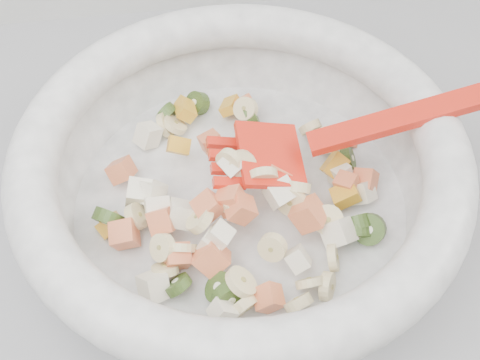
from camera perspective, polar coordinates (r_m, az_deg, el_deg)
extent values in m
cube|color=gray|center=(1.00, 4.92, -15.35)|extent=(2.00, 0.60, 0.90)
cylinder|color=white|center=(0.56, 0.00, -2.46)|extent=(0.32, 0.32, 0.02)
torus|color=white|center=(0.50, 0.00, 2.47)|extent=(0.39, 0.39, 0.04)
cylinder|color=beige|center=(0.51, -1.01, 1.74)|extent=(0.03, 0.03, 0.03)
cylinder|color=beige|center=(0.51, -5.60, -6.42)|extent=(0.03, 0.03, 0.03)
cylinder|color=beige|center=(0.51, 0.19, 1.50)|extent=(0.03, 0.02, 0.03)
cylinder|color=beige|center=(0.52, 5.40, -0.66)|extent=(0.03, 0.03, 0.03)
cylinder|color=beige|center=(0.61, -7.07, 5.20)|extent=(0.02, 0.03, 0.03)
cylinder|color=beige|center=(0.48, 0.12, -9.65)|extent=(0.03, 0.03, 0.03)
cylinder|color=beige|center=(0.52, 4.87, -2.03)|extent=(0.03, 0.03, 0.03)
cylinder|color=beige|center=(0.51, 2.16, 0.31)|extent=(0.03, 0.01, 0.03)
cylinder|color=beige|center=(0.50, -7.11, -8.40)|extent=(0.02, 0.02, 0.02)
cylinder|color=beige|center=(0.53, -9.78, -3.44)|extent=(0.02, 0.03, 0.03)
cylinder|color=beige|center=(0.48, 5.57, -11.56)|extent=(0.03, 0.02, 0.03)
cylinder|color=beige|center=(0.60, -6.20, 5.21)|extent=(0.03, 0.03, 0.02)
cylinder|color=beige|center=(0.50, 6.63, -9.63)|extent=(0.03, 0.02, 0.03)
cylinder|color=beige|center=(0.49, 3.09, -6.39)|extent=(0.03, 0.02, 0.03)
cylinder|color=beige|center=(0.50, 8.28, -9.96)|extent=(0.02, 0.03, 0.04)
cylinder|color=beige|center=(0.49, 0.42, -11.78)|extent=(0.03, 0.02, 0.02)
cylinder|color=beige|center=(0.50, -3.84, -3.72)|extent=(0.03, 0.03, 0.03)
cylinder|color=beige|center=(0.50, -0.68, -1.98)|extent=(0.03, 0.03, 0.01)
cylinder|color=beige|center=(0.50, -7.36, -6.38)|extent=(0.03, 0.03, 0.03)
cylinder|color=beige|center=(0.60, 0.54, 6.75)|extent=(0.03, 0.03, 0.03)
cylinder|color=beige|center=(0.52, 8.31, -3.75)|extent=(0.04, 0.03, 0.03)
cylinder|color=beige|center=(0.51, 8.82, -7.31)|extent=(0.01, 0.03, 0.03)
cylinder|color=beige|center=(0.60, 6.67, 4.98)|extent=(0.03, 0.03, 0.03)
cylinder|color=beige|center=(0.59, 8.24, 3.79)|extent=(0.04, 0.03, 0.03)
cube|color=#FF9450|center=(0.50, -0.81, -2.05)|extent=(0.03, 0.03, 0.03)
cube|color=#FF9450|center=(0.56, -2.76, 3.58)|extent=(0.03, 0.03, 0.03)
cube|color=#FF9450|center=(0.49, 2.74, -11.07)|extent=(0.03, 0.02, 0.03)
cube|color=#FF9450|center=(0.53, 3.68, 0.72)|extent=(0.03, 0.03, 0.03)
cube|color=#FF9450|center=(0.55, 0.90, 3.66)|extent=(0.03, 0.03, 0.03)
cube|color=#FF9450|center=(0.62, 0.40, 7.13)|extent=(0.02, 0.03, 0.03)
cube|color=#FF9450|center=(0.52, -10.90, -5.08)|extent=(0.03, 0.03, 0.03)
cube|color=#FF9450|center=(0.56, 11.79, -0.04)|extent=(0.03, 0.03, 0.03)
cube|color=#FF9450|center=(0.50, 0.04, -2.69)|extent=(0.03, 0.02, 0.03)
cube|color=#FF9450|center=(0.51, 6.51, -3.24)|extent=(0.04, 0.03, 0.04)
cube|color=#FF9450|center=(0.61, 9.79, 3.96)|extent=(0.03, 0.03, 0.03)
cube|color=#FF9450|center=(0.51, -5.96, -7.16)|extent=(0.02, 0.02, 0.03)
cube|color=#FF9450|center=(0.50, -3.06, -2.52)|extent=(0.03, 0.03, 0.03)
cube|color=#FF9450|center=(0.55, 10.07, -0.28)|extent=(0.03, 0.02, 0.02)
cube|color=#FF9450|center=(0.50, -2.71, -7.36)|extent=(0.03, 0.03, 0.04)
cube|color=#FF9450|center=(0.57, -11.18, 0.92)|extent=(0.03, 0.03, 0.03)
cube|color=#FF9450|center=(0.52, -7.33, -3.79)|extent=(0.03, 0.03, 0.04)
cylinder|color=#5A882D|center=(0.50, -5.91, -9.87)|extent=(0.03, 0.02, 0.03)
cylinder|color=#5A882D|center=(0.61, 1.04, 6.23)|extent=(0.02, 0.04, 0.04)
cylinder|color=#5A882D|center=(0.49, -1.10, -11.04)|extent=(0.04, 0.02, 0.04)
cylinder|color=#5A882D|center=(0.53, 11.05, -4.91)|extent=(0.03, 0.02, 0.03)
cylinder|color=#5A882D|center=(0.53, 11.13, -3.98)|extent=(0.03, 0.03, 0.03)
cylinder|color=#5A882D|center=(0.58, 10.20, 1.94)|extent=(0.02, 0.03, 0.03)
cylinder|color=#5A882D|center=(0.54, -12.39, -3.53)|extent=(0.03, 0.03, 0.03)
cylinder|color=#5A882D|center=(0.49, -1.75, -10.29)|extent=(0.03, 0.03, 0.03)
cylinder|color=#5A882D|center=(0.63, -4.05, 7.29)|extent=(0.03, 0.03, 0.03)
cylinder|color=#5A882D|center=(0.62, -6.92, 6.30)|extent=(0.03, 0.03, 0.03)
cylinder|color=#5A882D|center=(0.53, 12.18, -4.58)|extent=(0.04, 0.03, 0.04)
cube|color=white|center=(0.49, -2.03, -5.35)|extent=(0.03, 0.03, 0.03)
cube|color=white|center=(0.52, -0.82, 1.37)|extent=(0.03, 0.03, 0.03)
cube|color=white|center=(0.52, -5.75, -3.20)|extent=(0.03, 0.03, 0.03)
cube|color=white|center=(0.50, 5.53, -7.48)|extent=(0.03, 0.03, 0.03)
cube|color=white|center=(0.50, -8.22, -9.98)|extent=(0.03, 0.03, 0.03)
cube|color=white|center=(0.54, -9.58, -1.22)|extent=(0.03, 0.03, 0.03)
cube|color=white|center=(0.60, -8.72, 4.22)|extent=(0.03, 0.03, 0.03)
cube|color=white|center=(0.52, 3.84, -1.23)|extent=(0.03, 0.03, 0.03)
cube|color=white|center=(0.56, 9.43, 0.53)|extent=(0.03, 0.03, 0.03)
cube|color=white|center=(0.52, 9.32, -5.01)|extent=(0.03, 0.03, 0.04)
cube|color=white|center=(0.50, -2.70, -5.99)|extent=(0.03, 0.03, 0.02)
cube|color=white|center=(0.54, -8.37, -1.22)|extent=(0.03, 0.03, 0.03)
cube|color=white|center=(0.53, -7.86, -2.61)|extent=(0.02, 0.03, 0.03)
cube|color=white|center=(0.48, -1.67, -12.43)|extent=(0.03, 0.02, 0.03)
cube|color=white|center=(0.56, 11.56, -1.16)|extent=(0.03, 0.03, 0.03)
cube|color=gold|center=(0.61, -5.19, 6.69)|extent=(0.02, 0.03, 0.02)
cube|color=gold|center=(0.55, 2.82, 3.15)|extent=(0.02, 0.03, 0.02)
cube|color=gold|center=(0.54, 9.96, -1.39)|extent=(0.03, 0.02, 0.02)
cube|color=gold|center=(0.54, -12.19, -4.19)|extent=(0.03, 0.03, 0.03)
cube|color=gold|center=(0.56, 8.99, 1.40)|extent=(0.03, 0.03, 0.03)
cube|color=gold|center=(0.57, -5.84, 3.26)|extent=(0.03, 0.02, 0.02)
cube|color=gold|center=(0.62, -0.95, 7.06)|extent=(0.03, 0.03, 0.02)
cube|color=red|center=(0.53, 2.88, 2.38)|extent=(0.06, 0.07, 0.03)
cube|color=red|center=(0.54, -1.68, 3.54)|extent=(0.03, 0.01, 0.01)
cube|color=red|center=(0.53, -1.46, 2.31)|extent=(0.03, 0.01, 0.01)
cube|color=red|center=(0.52, -1.23, 1.03)|extent=(0.03, 0.01, 0.01)
cube|color=red|center=(0.51, -0.99, -0.29)|extent=(0.03, 0.01, 0.01)
cube|color=red|center=(0.54, 17.24, 6.22)|extent=(0.20, 0.02, 0.06)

